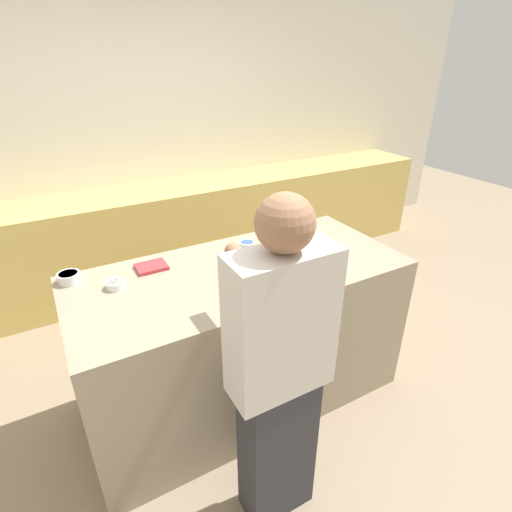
{
  "coord_description": "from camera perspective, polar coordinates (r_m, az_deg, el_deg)",
  "views": [
    {
      "loc": [
        -0.89,
        -1.76,
        2.02
      ],
      "look_at": [
        0.1,
        0.0,
        0.99
      ],
      "focal_mm": 28.0,
      "sensor_mm": 36.0,
      "label": 1
    }
  ],
  "objects": [
    {
      "name": "candy_bowl_behind_tray",
      "position": [
        2.19,
        -19.46,
        -3.82
      ],
      "size": [
        0.1,
        0.1,
        0.04
      ],
      "color": "white",
      "rests_on": "kitchen_island"
    },
    {
      "name": "person",
      "position": [
        1.72,
        3.32,
        -16.53
      ],
      "size": [
        0.42,
        0.53,
        1.62
      ],
      "color": "#333338",
      "rests_on": "ground_plane"
    },
    {
      "name": "back_cabinet_block",
      "position": [
        3.93,
        -13.72,
        2.75
      ],
      "size": [
        6.0,
        0.6,
        0.91
      ],
      "color": "#DBBC60",
      "rests_on": "ground_plane"
    },
    {
      "name": "candy_bowl_far_left",
      "position": [
        2.49,
        -1.27,
        1.65
      ],
      "size": [
        0.1,
        0.1,
        0.04
      ],
      "color": "silver",
      "rests_on": "kitchen_island"
    },
    {
      "name": "baking_tray",
      "position": [
        2.23,
        3.99,
        -2.2
      ],
      "size": [
        0.44,
        0.29,
        0.01
      ],
      "color": "#9E9EA8",
      "rests_on": "kitchen_island"
    },
    {
      "name": "cookbook",
      "position": [
        2.33,
        -14.72,
        -1.5
      ],
      "size": [
        0.17,
        0.13,
        0.02
      ],
      "color": "#B23338",
      "rests_on": "kitchen_island"
    },
    {
      "name": "candy_bowl_center_rear",
      "position": [
        2.34,
        -25.17,
        -2.76
      ],
      "size": [
        0.12,
        0.12,
        0.05
      ],
      "color": "white",
      "rests_on": "kitchen_island"
    },
    {
      "name": "gingerbread_house",
      "position": [
        2.17,
        4.1,
        0.67
      ],
      "size": [
        0.17,
        0.16,
        0.31
      ],
      "color": "brown",
      "rests_on": "baking_tray"
    },
    {
      "name": "wall_back",
      "position": [
        3.99,
        -16.48,
        15.54
      ],
      "size": [
        8.0,
        0.05,
        2.6
      ],
      "color": "white",
      "rests_on": "ground_plane"
    },
    {
      "name": "decorative_tree",
      "position": [
        2.34,
        4.93,
        4.13
      ],
      "size": [
        0.13,
        0.13,
        0.37
      ],
      "color": "silver",
      "rests_on": "kitchen_island"
    },
    {
      "name": "candy_bowl_front_corner",
      "position": [
        2.46,
        7.77,
        1.0
      ],
      "size": [
        0.1,
        0.1,
        0.04
      ],
      "color": "white",
      "rests_on": "kitchen_island"
    },
    {
      "name": "kitchen_island",
      "position": [
        2.51,
        -1.97,
        -11.24
      ],
      "size": [
        1.9,
        0.85,
        0.93
      ],
      "color": "gray",
      "rests_on": "ground_plane"
    },
    {
      "name": "ground_plane",
      "position": [
        2.82,
        -1.81,
        -18.68
      ],
      "size": [
        12.0,
        12.0,
        0.0
      ],
      "primitive_type": "plane",
      "color": "gray"
    }
  ]
}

